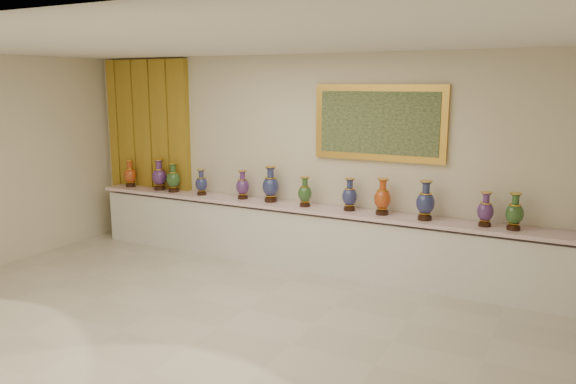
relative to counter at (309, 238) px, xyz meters
name	(u,v)px	position (x,y,z in m)	size (l,w,h in m)	color
ground	(218,327)	(0.00, -2.27, -0.44)	(8.00, 8.00, 0.00)	beige
room	(180,147)	(-2.40, 0.17, 1.16)	(8.00, 8.00, 8.00)	beige
counter	(309,238)	(0.00, 0.00, 0.00)	(7.28, 0.48, 0.90)	white
vase_0	(130,175)	(-3.30, -0.02, 0.66)	(0.27, 0.27, 0.45)	black
vase_1	(159,176)	(-2.69, -0.01, 0.69)	(0.26, 0.26, 0.50)	black
vase_2	(173,179)	(-2.38, -0.04, 0.67)	(0.26, 0.26, 0.47)	black
vase_3	(201,183)	(-1.83, -0.04, 0.64)	(0.24, 0.24, 0.40)	black
vase_4	(243,186)	(-1.11, 0.01, 0.66)	(0.25, 0.25, 0.43)	black
vase_5	(271,186)	(-0.64, 0.02, 0.70)	(0.29, 0.29, 0.52)	black
vase_6	(305,193)	(-0.06, -0.03, 0.65)	(0.25, 0.25, 0.42)	black
vase_7	(350,196)	(0.59, 0.02, 0.66)	(0.27, 0.27, 0.44)	black
vase_8	(382,198)	(1.06, 0.00, 0.68)	(0.25, 0.25, 0.48)	black
vase_9	(425,202)	(1.63, -0.04, 0.69)	(0.31, 0.31, 0.50)	black
vase_10	(485,211)	(2.36, -0.02, 0.65)	(0.25, 0.25, 0.42)	black
vase_11	(515,213)	(2.68, -0.04, 0.66)	(0.21, 0.21, 0.44)	black
label_card	(204,197)	(-1.72, -0.14, 0.47)	(0.10, 0.06, 0.00)	white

